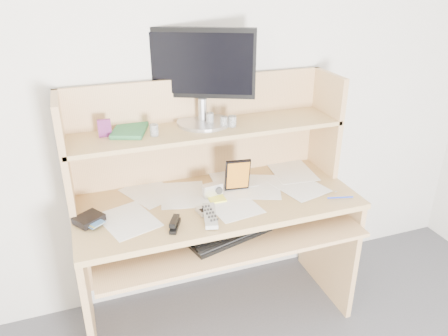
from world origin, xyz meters
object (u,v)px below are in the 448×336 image
object	(u,v)px
tv_remote	(210,216)
monitor	(201,74)
keyboard	(230,235)
game_case	(237,175)
desk	(212,201)

from	to	relation	value
tv_remote	monitor	distance (m)	0.69
keyboard	game_case	bearing A→B (deg)	46.30
desk	game_case	xyz separation A→B (m)	(0.12, -0.04, 0.15)
keyboard	tv_remote	world-z (taller)	tv_remote
desk	keyboard	world-z (taller)	desk
tv_remote	game_case	size ratio (longest dim) A/B	1.14
keyboard	monitor	distance (m)	0.79
desk	keyboard	xyz separation A→B (m)	(-0.01, -0.28, -0.03)
keyboard	tv_remote	size ratio (longest dim) A/B	2.10
desk	game_case	world-z (taller)	desk
keyboard	game_case	world-z (taller)	game_case
keyboard	monitor	bearing A→B (deg)	74.17
tv_remote	game_case	world-z (taller)	game_case
monitor	tv_remote	bearing A→B (deg)	-78.02
keyboard	desk	bearing A→B (deg)	73.65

